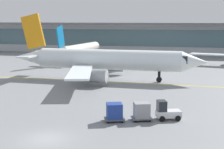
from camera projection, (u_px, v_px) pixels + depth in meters
The scene contains 8 objects.
ground_plane at pixel (46, 139), 31.64m from camera, with size 400.00×400.00×0.00m, color gray.
taxiway_centreline_stripe at pixel (106, 82), 60.32m from camera, with size 110.00×0.36×0.01m, color yellow.
terminal_concourse at pixel (153, 38), 110.22m from camera, with size 221.24×11.00×9.60m.
gate_airplane_1 at pixel (80, 50), 91.19m from camera, with size 25.98×28.07×9.29m.
taxiing_regional_jet at pixel (106, 60), 61.81m from camera, with size 35.38×32.96×11.74m.
baggage_tug at pixel (166, 112), 37.52m from camera, with size 2.92×2.30×2.10m.
cargo_dolly_lead at pixel (142, 111), 37.19m from camera, with size 2.52×2.22×1.94m.
cargo_dolly_trailing at pixel (114, 112), 36.86m from camera, with size 2.52×2.22×1.94m.
Camera 1 is at (12.72, -28.19, 10.65)m, focal length 56.40 mm.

